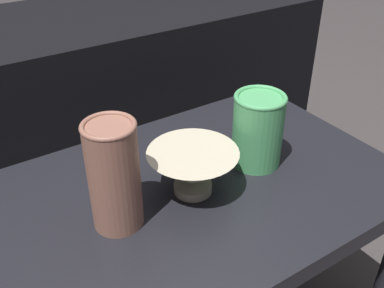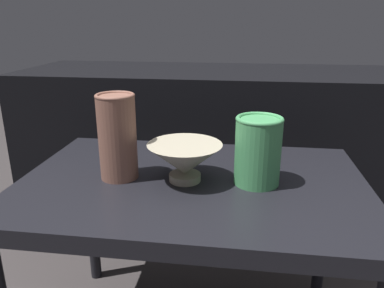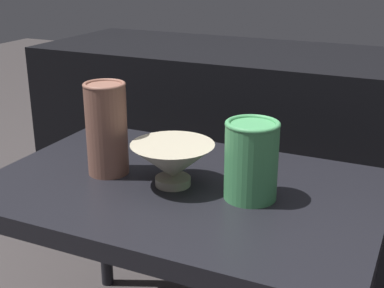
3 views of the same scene
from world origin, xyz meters
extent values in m
cube|color=black|center=(0.00, 0.00, 0.48)|extent=(0.82, 0.55, 0.04)
cylinder|color=black|center=(-0.38, 0.24, 0.23)|extent=(0.04, 0.04, 0.46)
cylinder|color=black|center=(0.38, 0.24, 0.23)|extent=(0.04, 0.04, 0.46)
cube|color=black|center=(0.00, 0.64, 0.34)|extent=(1.50, 0.50, 0.68)
cylinder|color=#B2A88E|center=(-0.02, -0.01, 0.51)|extent=(0.08, 0.08, 0.02)
cone|color=#B2A88E|center=(-0.02, -0.01, 0.56)|extent=(0.18, 0.18, 0.07)
cylinder|color=brown|center=(-0.18, -0.01, 0.60)|extent=(0.09, 0.09, 0.20)
torus|color=brown|center=(-0.18, -0.01, 0.70)|extent=(0.09, 0.09, 0.01)
cylinder|color=#47995B|center=(0.15, 0.00, 0.58)|extent=(0.11, 0.11, 0.15)
torus|color=#47995B|center=(0.15, 0.00, 0.66)|extent=(0.11, 0.11, 0.01)
camera|label=1|loc=(-0.40, -0.59, 1.06)|focal=42.00mm
camera|label=2|loc=(0.11, -0.82, 0.87)|focal=35.00mm
camera|label=3|loc=(0.46, -0.93, 0.97)|focal=50.00mm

